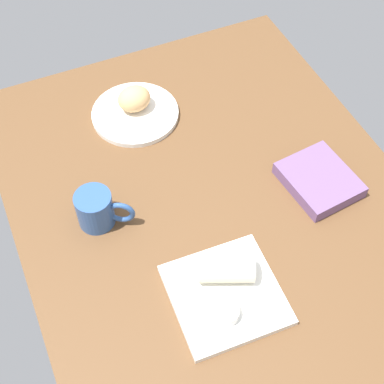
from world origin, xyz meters
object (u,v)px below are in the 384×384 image
at_px(scone_pastry, 134,99).
at_px(breakfast_wrap, 226,269).
at_px(sauce_cup, 226,313).
at_px(book_stack, 319,180).
at_px(square_plate, 226,295).
at_px(coffee_mug, 97,209).
at_px(round_plate, 135,114).

height_order(scone_pastry, breakfast_wrap, scone_pastry).
bearing_deg(sauce_cup, scone_pastry, 176.44).
xyz_separation_m(sauce_cup, book_stack, (-0.22, 0.35, -0.01)).
bearing_deg(square_plate, coffee_mug, -147.93).
height_order(book_stack, coffee_mug, coffee_mug).
height_order(round_plate, scone_pastry, scone_pastry).
height_order(square_plate, coffee_mug, coffee_mug).
distance_m(round_plate, sauce_cup, 0.61).
bearing_deg(coffee_mug, sauce_cup, 25.49).
xyz_separation_m(scone_pastry, book_stack, (0.40, 0.31, -0.03)).
relative_size(scone_pastry, square_plate, 0.39).
bearing_deg(scone_pastry, breakfast_wrap, 0.03).
bearing_deg(round_plate, sauce_cup, -3.12).
height_order(scone_pastry, coffee_mug, coffee_mug).
bearing_deg(square_plate, sauce_cup, -25.95).
height_order(square_plate, book_stack, book_stack).
bearing_deg(breakfast_wrap, round_plate, -156.09).
relative_size(square_plate, coffee_mug, 1.80).
xyz_separation_m(round_plate, sauce_cup, (0.61, -0.03, 0.02)).
bearing_deg(scone_pastry, round_plate, -21.00).
distance_m(scone_pastry, sauce_cup, 0.62).
height_order(square_plate, breakfast_wrap, breakfast_wrap).
xyz_separation_m(breakfast_wrap, book_stack, (-0.14, 0.31, -0.03)).
bearing_deg(square_plate, round_plate, 178.83).
height_order(breakfast_wrap, book_stack, breakfast_wrap).
xyz_separation_m(round_plate, breakfast_wrap, (0.53, 0.01, 0.04)).
bearing_deg(breakfast_wrap, coffee_mug, -118.60).
distance_m(round_plate, book_stack, 0.50).
distance_m(square_plate, sauce_cup, 0.05).
height_order(sauce_cup, book_stack, sauce_cup).
bearing_deg(scone_pastry, sauce_cup, -3.56).
xyz_separation_m(scone_pastry, square_plate, (0.58, -0.02, -0.04)).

